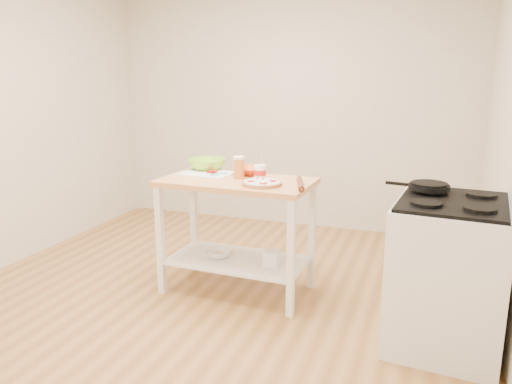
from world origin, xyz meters
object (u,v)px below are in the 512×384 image
object	(u,v)px
pizza	(262,183)
shelf_bin	(272,258)
spatula	(218,174)
green_bowl	(207,165)
rolling_pin	(300,184)
knife	(205,169)
shelf_glass_bowl	(219,254)
beer_pint	(239,167)
skillet	(428,187)
prep_island	(237,212)
gas_stove	(448,273)
cutting_board	(207,173)
yogurt_tub	(260,172)
orange_bowl	(249,171)

from	to	relation	value
pizza	shelf_bin	distance (m)	0.61
spatula	green_bowl	distance (m)	0.27
pizza	rolling_pin	distance (m)	0.28
knife	shelf_bin	bearing A→B (deg)	-36.17
spatula	shelf_glass_bowl	world-z (taller)	spatula
knife	pizza	bearing A→B (deg)	-44.25
spatula	pizza	bearing A→B (deg)	-64.76
pizza	beer_pint	xyz separation A→B (m)	(-0.24, 0.16, 0.07)
green_bowl	shelf_bin	world-z (taller)	green_bowl
pizza	rolling_pin	bearing A→B (deg)	7.36
spatula	skillet	bearing A→B (deg)	-48.36
prep_island	gas_stove	bearing A→B (deg)	-11.03
skillet	knife	xyz separation A→B (m)	(-1.74, 0.37, -0.06)
shelf_bin	pizza	bearing A→B (deg)	-121.39
shelf_bin	spatula	bearing A→B (deg)	168.25
prep_island	knife	bearing A→B (deg)	146.97
cutting_board	beer_pint	world-z (taller)	beer_pint
skillet	yogurt_tub	world-z (taller)	yogurt_tub
rolling_pin	shelf_glass_bowl	bearing A→B (deg)	174.41
skillet	spatula	size ratio (longest dim) A/B	2.99
green_bowl	yogurt_tub	bearing A→B (deg)	-21.12
gas_stove	orange_bowl	distance (m)	1.66
green_bowl	skillet	bearing A→B (deg)	-12.62
pizza	yogurt_tub	distance (m)	0.20
orange_bowl	rolling_pin	bearing A→B (deg)	-31.27
knife	green_bowl	distance (m)	0.04
cutting_board	orange_bowl	bearing A→B (deg)	24.29
beer_pint	yogurt_tub	size ratio (longest dim) A/B	0.85
gas_stove	rolling_pin	world-z (taller)	gas_stove
orange_bowl	pizza	bearing A→B (deg)	-56.57
orange_bowl	shelf_glass_bowl	bearing A→B (deg)	-126.28
gas_stove	yogurt_tub	bearing A→B (deg)	170.77
cutting_board	prep_island	bearing A→B (deg)	-15.00
orange_bowl	prep_island	bearing A→B (deg)	-95.67
cutting_board	shelf_glass_bowl	bearing A→B (deg)	-35.65
yogurt_tub	spatula	bearing A→B (deg)	178.11
beer_pint	shelf_bin	xyz separation A→B (m)	(0.29, -0.07, -0.67)
skillet	pizza	distance (m)	1.13
yogurt_tub	green_bowl	bearing A→B (deg)	158.88
rolling_pin	beer_pint	bearing A→B (deg)	166.30
shelf_bin	cutting_board	bearing A→B (deg)	166.52
prep_island	skillet	bearing A→B (deg)	-5.19
skillet	shelf_bin	distance (m)	1.26
gas_stove	knife	distance (m)	2.03
green_bowl	beer_pint	bearing A→B (deg)	-30.83
rolling_pin	shelf_glass_bowl	world-z (taller)	rolling_pin
cutting_board	shelf_bin	world-z (taller)	cutting_board
skillet	knife	distance (m)	1.78
cutting_board	spatula	xyz separation A→B (m)	(0.11, -0.04, 0.01)
skillet	yogurt_tub	distance (m)	1.22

